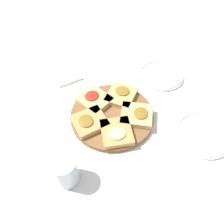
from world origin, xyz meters
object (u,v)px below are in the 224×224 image
Objects in this scene: serving_board at (112,115)px; napkin_stack at (66,74)px; plate_right at (202,134)px; plate_left at (161,75)px; water_glass at (65,171)px.

serving_board is 2.47× the size of napkin_stack.
serving_board is 0.33m from plate_right.
plate_right is at bearing 41.32° from napkin_stack.
plate_left is 1.58× the size of napkin_stack.
water_glass is (0.19, -0.20, 0.04)m from serving_board.
plate_right is at bearing 0.53° from plate_left.
serving_board is 0.31m from napkin_stack.
water_glass is at bearing -46.68° from serving_board.
water_glass is 0.48m from napkin_stack.
plate_left is 1.01× the size of plate_right.
napkin_stack is at bearing -138.68° from plate_right.
serving_board is at bearing -122.02° from plate_right.
water_glass is at bearing -54.08° from plate_left.
serving_board reaches higher than plate_right.
water_glass reaches higher than napkin_stack.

